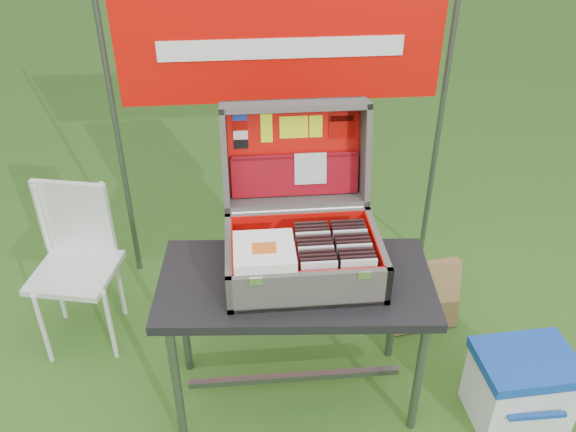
{
  "coord_description": "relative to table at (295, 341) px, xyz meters",
  "views": [
    {
      "loc": [
        -0.23,
        -1.82,
        2.23
      ],
      "look_at": [
        -0.06,
        0.1,
        0.97
      ],
      "focal_mm": 38.0,
      "sensor_mm": 36.0,
      "label": 1
    }
  ],
  "objects": [
    {
      "name": "songbook_4",
      "position": [
        -0.12,
        -0.05,
        0.53
      ],
      "size": [
        0.23,
        0.23,
        0.0
      ],
      "primitive_type": "cube",
      "color": "white",
      "rests_on": "suitcase_base_wall_front"
    },
    {
      "name": "suitcase_base_wall_left",
      "position": [
        -0.26,
        0.03,
        0.43
      ],
      "size": [
        0.02,
        0.44,
        0.16
      ],
      "primitive_type": "cube",
      "color": "#645F58",
      "rests_on": "table_top"
    },
    {
      "name": "suitcase_liner_wall_left",
      "position": [
        -0.25,
        0.03,
        0.44
      ],
      "size": [
        0.01,
        0.39,
        0.14
      ],
      "primitive_type": "cube",
      "color": "red",
      "rests_on": "suitcase_base_bottom"
    },
    {
      "name": "cd_left_9",
      "position": [
        0.07,
        0.08,
        0.45
      ],
      "size": [
        0.14,
        0.01,
        0.16
      ],
      "primitive_type": "cube",
      "color": "black",
      "rests_on": "suitcase_liner_floor"
    },
    {
      "name": "chair_seat",
      "position": [
        -1.01,
        0.48,
        0.07
      ],
      "size": [
        0.44,
        0.44,
        0.03
      ],
      "primitive_type": "cube",
      "rotation": [
        0.0,
        0.0,
        -0.22
      ],
      "color": "silver",
      "rests_on": "ground"
    },
    {
      "name": "lid_card_neon_small",
      "position": [
        0.13,
        0.44,
        0.8
      ],
      "size": [
        0.05,
        0.02,
        0.09
      ],
      "primitive_type": "cube",
      "rotation": [
        -1.77,
        0.0,
        0.0
      ],
      "color": "#CDF213",
      "rests_on": "suitcase_lid_liner"
    },
    {
      "name": "suitcase_liner_wall_back",
      "position": [
        0.03,
        0.22,
        0.44
      ],
      "size": [
        0.57,
        0.01,
        0.14
      ],
      "primitive_type": "cube",
      "color": "red",
      "rests_on": "suitcase_base_bottom"
    },
    {
      "name": "lid_sticker_cc_c",
      "position": [
        -0.19,
        0.44,
        0.78
      ],
      "size": [
        0.06,
        0.01,
        0.04
      ],
      "primitive_type": "cube",
      "rotation": [
        -1.77,
        0.0,
        0.0
      ],
      "color": "white",
      "rests_on": "suitcase_lid_liner"
    },
    {
      "name": "cd_right_7",
      "position": [
        0.22,
        0.03,
        0.45
      ],
      "size": [
        0.14,
        0.01,
        0.16
      ],
      "primitive_type": "cube",
      "color": "black",
      "rests_on": "suitcase_liner_floor"
    },
    {
      "name": "table_leg_br",
      "position": [
        0.49,
        0.21,
        -0.02
      ],
      "size": [
        0.04,
        0.04,
        0.65
      ],
      "primitive_type": "cylinder",
      "color": "#59595B",
      "rests_on": "ground"
    },
    {
      "name": "cooler_handle",
      "position": [
        0.96,
        -0.36,
        -0.15
      ],
      "size": [
        0.24,
        0.02,
        0.02
      ],
      "primitive_type": "cube",
      "color": "#123FA4",
      "rests_on": "cooler_body"
    },
    {
      "name": "chair_leg_bl",
      "position": [
        -1.17,
        0.63,
        -0.14
      ],
      "size": [
        0.02,
        0.02,
        0.41
      ],
      "primitive_type": "cylinder",
      "color": "silver",
      "rests_on": "ground"
    },
    {
      "name": "lid_sticker_band",
      "position": [
        0.24,
        0.44,
        0.8
      ],
      "size": [
        0.11,
        0.02,
        0.11
      ],
      "primitive_type": "cube",
      "rotation": [
        -1.77,
        0.0,
        0.0
      ],
      "color": "#A10600",
      "rests_on": "suitcase_lid_liner"
    },
    {
      "name": "ground",
      "position": [
        0.03,
        -0.07,
        -0.34
      ],
      "size": [
        80.0,
        80.0,
        0.0
      ],
      "primitive_type": "plane",
      "color": "#345E1B",
      "rests_on": "ground"
    },
    {
      "name": "cardboard_box",
      "position": [
        0.7,
        0.41,
        -0.15
      ],
      "size": [
        0.38,
        0.17,
        0.39
      ],
      "primitive_type": "cube",
      "rotation": [
        -0.17,
        0.0,
        0.12
      ],
      "color": "#9E7543",
      "rests_on": "ground"
    },
    {
      "name": "cooler_lid",
      "position": [
        0.96,
        -0.2,
        -0.01
      ],
      "size": [
        0.42,
        0.33,
        0.05
      ],
      "primitive_type": "cube",
      "rotation": [
        0.0,
        0.0,
        0.05
      ],
      "color": "#123FA4",
      "rests_on": "cooler_body"
    },
    {
      "name": "songbook_graphic",
      "position": [
        -0.12,
        -0.06,
        0.55
      ],
      "size": [
        0.09,
        0.07,
        0.0
      ],
      "primitive_type": "cube",
      "color": "#D85919",
      "rests_on": "songbook_7"
    },
    {
      "name": "chair",
      "position": [
        -1.01,
        0.48,
        0.06
      ],
      "size": [
        0.45,
        0.48,
        0.81
      ],
      "primitive_type": null,
      "rotation": [
        0.0,
        0.0,
        -0.22
      ],
      "color": "silver",
      "rests_on": "ground"
    },
    {
      "name": "suitcase_lid_rim_left",
      "position": [
        -0.26,
        0.37,
        0.71
      ],
      "size": [
        0.02,
        0.25,
        0.46
      ],
      "primitive_type": "cube",
      "rotation": [
        -1.77,
        0.0,
        0.0
      ],
      "color": "#645F58",
      "rests_on": "suitcase_lid_back"
    },
    {
      "name": "lid_sticker_cc_b",
      "position": [
        -0.19,
        0.45,
        0.81
      ],
      "size": [
        0.06,
        0.01,
        0.04
      ],
      "primitive_type": "cube",
      "rotation": [
        -1.77,
        0.0,
        0.0
      ],
      "color": "#A10600",
      "rests_on": "suitcase_lid_liner"
    },
    {
      "name": "table_brace",
      "position": [
        -0.0,
        -0.0,
        -0.22
      ],
      "size": [
        0.95,
        0.03,
        0.03
      ],
      "primitive_type": "cube",
      "color": "#59595B",
      "rests_on": "ground"
    },
    {
      "name": "suitcase_lid_rim_near",
      "position": [
        0.03,
        0.33,
        0.5
      ],
      "size": [
        0.61,
        0.17,
        0.06
      ],
      "primitive_type": "cube",
      "rotation": [
        -1.77,
        0.0,
        0.0
      ],
      "color": "#645F58",
      "rests_on": "suitcase_lid_back"
    },
    {
      "name": "cd_left_7",
      "position": [
        0.07,
        0.03,
        0.45
      ],
      "size": [
        0.14,
        0.01,
        0.16
      ],
      "primitive_type": "cube",
      "color": "black",
      "rests_on": "suitcase_liner_floor"
    },
    {
      "name": "cd_right_1",
      "position": [
        0.22,
        -0.12,
        0.45
      ],
      "size": [
        0.14,
        0.01,
        0.16
      ],
      "primitive_type": "cube",
      "color": "black",
      "rests_on": "suitcase_liner_floor"
    },
    {
      "name": "lid_sticker_cc_d",
      "position": [
        -0.19,
        0.43,
        0.74
      ],
      "size": [
        0.06,
        0.01,
        0.04
      ],
      "primitive_type": "cube",
      "rotation": [
        -1.77,
        0.0,
        0.0
      ],
      "color": "black",
      "rests_on": "suitcase_lid_liner"
    },
    {
      "name": "chair_backrest",
      "position": [
        -1.01,
        0.65,
        0.27
      ],
      "size": [
        0.37,
        0.11,
        0.39
      ],
      "primitive_type": "cube",
      "rotation": [
        0.0,
        0.0,
        -0.22
      ],
      "color": "silver",
      "rests_on": "chair_seat"
    },
    {
      "name": "cd_right_5",
      "position": [
        0.22,
        -0.02,
        0.45
      ],
      "size": [
        0.14,
        0.01,
        0.16
      ],
      "primitive_type": "cube",
      "color": "black",
      "rests_on": "suitcase_liner_floor"
    },
    {
      "name": "lid_card_neon_main",
      "position": [
        0.03,
        0.44,
        0.8
      ],
      "size": [
        0.12,
        0.02,
        0.09
      ],
      "primitive_type": "cube",
      "rotation": [
        -1.77,
        0.0,
        0.0
      ],
      "color": "#CDF213",
      "rests_on": "suitcase_lid_liner"
    },
    {
      "name": "cd_left_5",
      "position": [
        0.07,
        -0.02,
        0.45
      ],
      "size": [
        0.14,
        0.01,
        0.16
      ],
      "primitive_type": "cube",
      "color": "black",
      "rests_on": "suitcase_liner_floor"
    },
    {
      "name": "cd_left_8",
      "position": [
        0.07,
        0.05,
        0.45
      ],
      "size": [
        0.14,
        0.01,
        0.16
      ],
      "primitive_type": "cube",
      "color": "silver",
      "rests_on": "suitcase_liner_floor"
    },
    {
      "name": "suitcase_lid_rim_right",
      "position": [
        0.33,
        0.37,
        0.71
      ],
      "size": [
        0.02,
        0.25,
        0.46
      ],
      "primitive_type": "cube",
      "rotation": [
        -1.77,
        0.0,
        0.0
      ],
      "color": "#645F58",
      "rests_on": "suitcase_lid_back"
    },
    {
      "name": "suitcase_base_wall_front",
      "position": [
        0.03,
        -0.18,
        0.43
      ],
      "size": [
        0.61,
        0.02,
        0.16
      ],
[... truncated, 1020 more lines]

